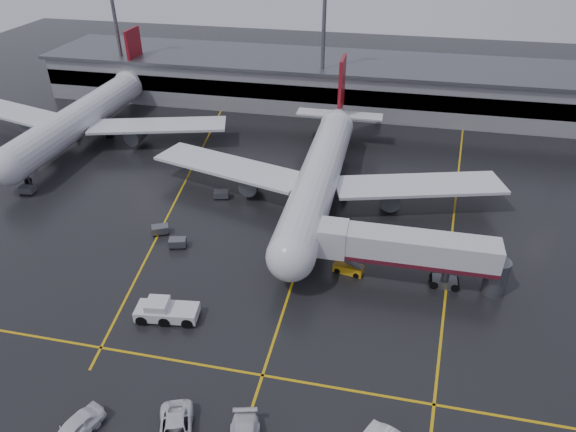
# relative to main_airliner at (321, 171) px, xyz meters

# --- Properties ---
(ground) EXTENTS (220.00, 220.00, 0.00)m
(ground) POSITION_rel_main_airliner_xyz_m (0.00, -9.70, -4.21)
(ground) COLOR black
(ground) RESTS_ON ground
(apron_line_centre) EXTENTS (0.25, 90.00, 0.02)m
(apron_line_centre) POSITION_rel_main_airliner_xyz_m (0.00, -9.70, -4.20)
(apron_line_centre) COLOR gold
(apron_line_centre) RESTS_ON ground
(apron_line_stop) EXTENTS (60.00, 0.25, 0.02)m
(apron_line_stop) POSITION_rel_main_airliner_xyz_m (0.00, -31.70, -4.20)
(apron_line_stop) COLOR gold
(apron_line_stop) RESTS_ON ground
(apron_line_left) EXTENTS (9.99, 69.35, 0.02)m
(apron_line_left) POSITION_rel_main_airliner_xyz_m (-20.00, 0.30, -4.20)
(apron_line_left) COLOR gold
(apron_line_left) RESTS_ON ground
(apron_line_right) EXTENTS (7.57, 69.64, 0.02)m
(apron_line_right) POSITION_rel_main_airliner_xyz_m (18.00, 0.30, -4.20)
(apron_line_right) COLOR gold
(apron_line_right) RESTS_ON ground
(terminal) EXTENTS (122.00, 19.00, 8.60)m
(terminal) POSITION_rel_main_airliner_xyz_m (0.00, 38.23, 0.11)
(terminal) COLOR gray
(terminal) RESTS_ON ground
(light_mast_left) EXTENTS (3.00, 1.20, 25.45)m
(light_mast_left) POSITION_rel_main_airliner_xyz_m (-45.00, 32.30, 10.27)
(light_mast_left) COLOR #595B60
(light_mast_left) RESTS_ON ground
(light_mast_mid) EXTENTS (3.00, 1.20, 25.45)m
(light_mast_mid) POSITION_rel_main_airliner_xyz_m (-5.00, 32.30, 10.27)
(light_mast_mid) COLOR #595B60
(light_mast_mid) RESTS_ON ground
(main_airliner) EXTENTS (48.80, 45.60, 14.10)m
(main_airliner) POSITION_rel_main_airliner_xyz_m (0.00, 0.00, 0.00)
(main_airliner) COLOR silver
(main_airliner) RESTS_ON ground
(second_airliner) EXTENTS (48.80, 45.60, 14.10)m
(second_airliner) POSITION_rel_main_airliner_xyz_m (-42.00, 12.00, 0.00)
(second_airliner) COLOR silver
(second_airliner) RESTS_ON ground
(jet_bridge) EXTENTS (19.90, 3.40, 6.05)m
(jet_bridge) POSITION_rel_main_airliner_xyz_m (11.87, -15.70, -0.28)
(jet_bridge) COLOR silver
(jet_bridge) RESTS_ON ground
(pushback_tractor) EXTENTS (6.36, 3.30, 2.18)m
(pushback_tractor) POSITION_rel_main_airliner_xyz_m (-11.17, -26.67, -3.34)
(pushback_tractor) COLOR silver
(pushback_tractor) RESTS_ON ground
(belt_loader) EXTENTS (3.44, 2.03, 2.05)m
(belt_loader) POSITION_rel_main_airliner_xyz_m (5.69, -15.52, -3.70)
(belt_loader) COLOR gold
(belt_loader) RESTS_ON ground
(service_van_a) EXTENTS (4.35, 6.14, 1.56)m
(service_van_a) POSITION_rel_main_airliner_xyz_m (-4.97, -39.03, -3.43)
(service_van_a) COLOR white
(service_van_a) RESTS_ON ground
(service_van_d) EXTENTS (3.48, 5.20, 1.64)m
(service_van_d) POSITION_rel_main_airliner_xyz_m (-12.67, -40.44, -3.39)
(service_van_d) COLOR white
(service_van_d) RESTS_ON ground
(baggage_cart_a) EXTENTS (2.26, 1.76, 1.12)m
(baggage_cart_a) POSITION_rel_main_airliner_xyz_m (-14.72, -14.97, -3.58)
(baggage_cart_a) COLOR #595B60
(baggage_cart_a) RESTS_ON ground
(baggage_cart_b) EXTENTS (2.37, 2.06, 1.12)m
(baggage_cart_b) POSITION_rel_main_airliner_xyz_m (-17.91, -12.77, -3.58)
(baggage_cart_b) COLOR #595B60
(baggage_cart_b) RESTS_ON ground
(baggage_cart_c) EXTENTS (2.24, 1.72, 1.12)m
(baggage_cart_c) POSITION_rel_main_airliner_xyz_m (-13.30, -2.79, -3.58)
(baggage_cart_c) COLOR #595B60
(baggage_cart_c) RESTS_ON ground
(baggage_cart_d) EXTENTS (2.28, 1.81, 1.12)m
(baggage_cart_d) POSITION_rel_main_airliner_xyz_m (-45.52, 0.18, -3.58)
(baggage_cart_d) COLOR #595B60
(baggage_cart_d) RESTS_ON ground
(baggage_cart_e) EXTENTS (2.10, 1.46, 1.12)m
(baggage_cart_e) POSITION_rel_main_airliner_xyz_m (-40.31, -7.25, -3.58)
(baggage_cart_e) COLOR #595B60
(baggage_cart_e) RESTS_ON ground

